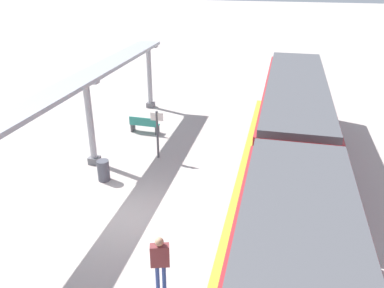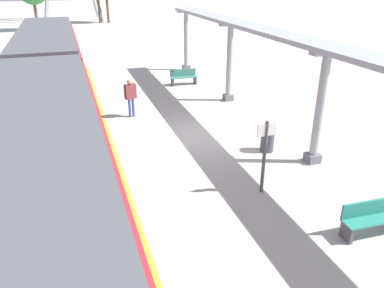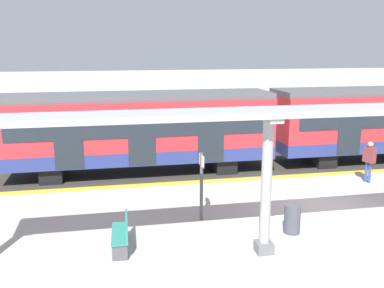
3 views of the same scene
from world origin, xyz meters
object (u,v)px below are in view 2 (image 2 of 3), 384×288
train_far_carriage (50,66)px  trash_bin (267,140)px  canopy_pillar_third (229,63)px  canopy_pillar_second (320,109)px  platform_info_sign (265,150)px  bench_mid_platform (183,77)px  canopy_pillar_fourth (186,41)px  passenger_waiting_near_edge (130,94)px  train_near_carriage (43,198)px  bench_near_end (370,218)px

train_far_carriage → trash_bin: 10.92m
canopy_pillar_third → trash_bin: size_ratio=4.32×
canopy_pillar_third → trash_bin: bearing=-100.0°
canopy_pillar_third → canopy_pillar_second: bearing=-90.0°
platform_info_sign → bench_mid_platform: bearing=83.8°
canopy_pillar_fourth → platform_info_sign: 15.45m
passenger_waiting_near_edge → canopy_pillar_fourth: bearing=57.2°
passenger_waiting_near_edge → canopy_pillar_second: bearing=-51.5°
train_near_carriage → canopy_pillar_second: canopy_pillar_second is taller
canopy_pillar_third → train_far_carriage: bearing=164.8°
bench_near_end → platform_info_sign: (-1.56, 2.54, 0.89)m
canopy_pillar_third → trash_bin: (-1.04, -5.88, -1.45)m
train_far_carriage → train_near_carriage: bearing=-90.0°
train_near_carriage → bench_mid_platform: bearing=62.4°
canopy_pillar_second → bench_near_end: bearing=-104.8°
canopy_pillar_third → trash_bin: 6.15m
canopy_pillar_fourth → platform_info_sign: canopy_pillar_fourth is taller
canopy_pillar_second → train_far_carriage: bearing=131.3°
platform_info_sign → passenger_waiting_near_edge: (-2.47, 7.46, -0.26)m
passenger_waiting_near_edge → train_near_carriage: bearing=-109.7°
bench_near_end → passenger_waiting_near_edge: passenger_waiting_near_edge is taller
train_far_carriage → bench_near_end: (7.24, -13.07, -1.38)m
passenger_waiting_near_edge → platform_info_sign: bearing=-71.7°
bench_mid_platform → passenger_waiting_near_edge: passenger_waiting_near_edge is taller
canopy_pillar_second → passenger_waiting_near_edge: bearing=128.5°
train_far_carriage → bench_mid_platform: 7.23m
bench_near_end → trash_bin: size_ratio=1.76×
train_far_carriage → canopy_pillar_fourth: size_ratio=3.07×
canopy_pillar_second → bench_mid_platform: 10.85m
train_far_carriage → canopy_pillar_second: 12.46m
canopy_pillar_third → bench_mid_platform: (-1.24, 3.54, -1.44)m
train_far_carriage → platform_info_sign: bearing=-61.6°
canopy_pillar_second → platform_info_sign: bearing=-155.4°
platform_info_sign → canopy_pillar_second: bearing=24.6°
canopy_pillar_second → passenger_waiting_near_edge: canopy_pillar_second is taller
bench_near_end → passenger_waiting_near_edge: size_ratio=0.89×
canopy_pillar_second → platform_info_sign: (-2.53, -1.16, -0.56)m
train_far_carriage → bench_near_end: size_ratio=7.53×
bench_mid_platform → passenger_waiting_near_edge: 5.81m
trash_bin → train_near_carriage: bearing=-151.5°
trash_bin → canopy_pillar_second: bearing=-50.5°
platform_info_sign → train_far_carriage: bearing=118.4°
bench_mid_platform → passenger_waiting_near_edge: bearing=-130.7°
canopy_pillar_third → platform_info_sign: 8.70m
platform_info_sign → bench_near_end: bearing=-58.5°
train_far_carriage → bench_near_end: 15.00m
train_far_carriage → platform_info_sign: 11.97m
canopy_pillar_fourth → bench_mid_platform: canopy_pillar_fourth is taller
trash_bin → passenger_waiting_near_edge: 6.45m
bench_near_end → trash_bin: (-0.06, 4.96, -0.01)m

